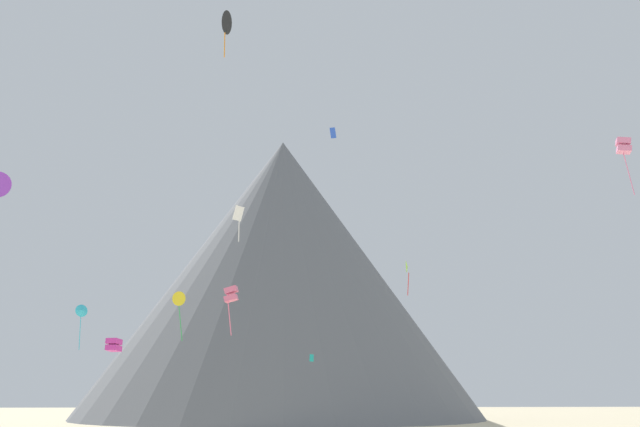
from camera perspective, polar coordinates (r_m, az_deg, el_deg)
rock_massif at (r=131.75m, az=-3.70°, el=-5.44°), size 97.10×97.10×50.24m
kite_lime_mid at (r=78.33m, az=6.81°, el=-4.21°), size 0.40×1.28×3.71m
kite_rainbow_low at (r=57.51m, az=-6.94°, el=-6.30°), size 1.16×1.09×3.83m
kite_black_high at (r=61.09m, az=-7.39°, el=14.53°), size 1.20×1.99×3.95m
kite_teal_low at (r=88.52m, az=-0.66°, el=-11.19°), size 0.54×0.38×0.86m
kite_blue_high at (r=84.05m, az=1.02°, el=6.30°), size 0.80×0.29×1.32m
kite_pink_mid at (r=66.36m, az=22.58°, el=4.86°), size 1.42×1.38×4.98m
kite_cyan_low at (r=92.70m, az=-18.06°, el=-7.25°), size 1.52×1.24×5.40m
kite_white_mid at (r=65.32m, az=-6.38°, el=-0.17°), size 1.07×1.01×3.18m
kite_magenta_low at (r=71.97m, az=-15.77°, el=-9.83°), size 1.48×1.50×1.24m
kite_yellow_low at (r=71.29m, az=-10.91°, el=-6.64°), size 1.39×0.67×4.68m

